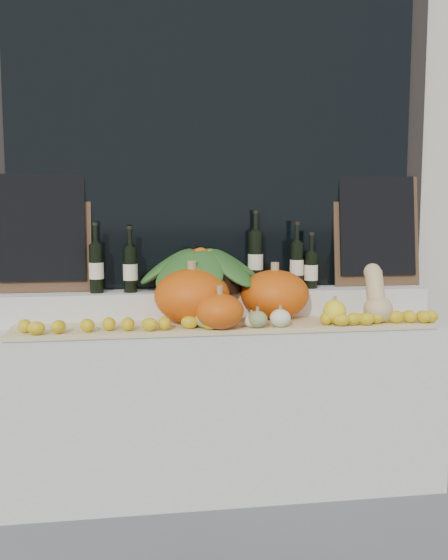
{
  "coord_description": "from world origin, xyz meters",
  "views": [
    {
      "loc": [
        -0.46,
        -1.64,
        1.5
      ],
      "look_at": [
        0.0,
        1.45,
        1.12
      ],
      "focal_mm": 40.0,
      "sensor_mm": 36.0,
      "label": 1
    }
  ],
  "objects_px": {
    "produce_bowl": "(201,269)",
    "butternut_squash": "(376,298)",
    "wine_bottle_tall": "(256,259)",
    "pumpkin_left": "(192,296)",
    "pumpkin_right": "(275,294)"
  },
  "relations": [
    {
      "from": "produce_bowl",
      "to": "butternut_squash",
      "type": "bearing_deg",
      "value": -19.64
    },
    {
      "from": "wine_bottle_tall",
      "to": "butternut_squash",
      "type": "bearing_deg",
      "value": -32.59
    },
    {
      "from": "pumpkin_left",
      "to": "pumpkin_right",
      "type": "distance_m",
      "value": 0.44
    },
    {
      "from": "butternut_squash",
      "to": "wine_bottle_tall",
      "type": "bearing_deg",
      "value": 147.41
    },
    {
      "from": "wine_bottle_tall",
      "to": "produce_bowl",
      "type": "bearing_deg",
      "value": -171.13
    },
    {
      "from": "pumpkin_left",
      "to": "butternut_squash",
      "type": "xyz_separation_m",
      "value": [
        0.93,
        -0.1,
        -0.02
      ]
    },
    {
      "from": "pumpkin_right",
      "to": "wine_bottle_tall",
      "type": "height_order",
      "value": "wine_bottle_tall"
    },
    {
      "from": "pumpkin_left",
      "to": "pumpkin_right",
      "type": "height_order",
      "value": "pumpkin_left"
    },
    {
      "from": "pumpkin_left",
      "to": "pumpkin_right",
      "type": "relative_size",
      "value": 1.06
    },
    {
      "from": "pumpkin_left",
      "to": "butternut_squash",
      "type": "relative_size",
      "value": 1.31
    },
    {
      "from": "pumpkin_left",
      "to": "produce_bowl",
      "type": "bearing_deg",
      "value": 71.82
    },
    {
      "from": "pumpkin_left",
      "to": "pumpkin_right",
      "type": "bearing_deg",
      "value": 7.99
    },
    {
      "from": "butternut_squash",
      "to": "produce_bowl",
      "type": "relative_size",
      "value": 0.42
    },
    {
      "from": "wine_bottle_tall",
      "to": "pumpkin_right",
      "type": "bearing_deg",
      "value": -71.88
    },
    {
      "from": "pumpkin_right",
      "to": "produce_bowl",
      "type": "height_order",
      "value": "produce_bowl"
    }
  ]
}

